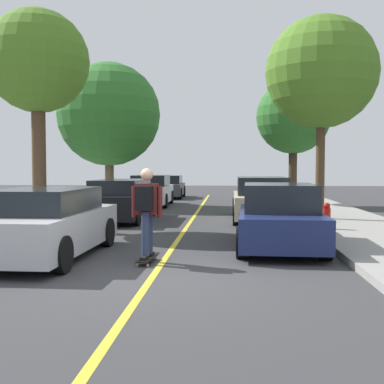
{
  "coord_description": "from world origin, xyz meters",
  "views": [
    {
      "loc": [
        1.22,
        -7.69,
        1.78
      ],
      "look_at": [
        -0.08,
        10.05,
        0.88
      ],
      "focal_mm": 46.0,
      "sensor_mm": 36.0,
      "label": 1
    }
  ],
  "objects_px": {
    "street_tree_left_near": "(109,115)",
    "fire_hydrant": "(327,216)",
    "parked_car_left_farthest": "(167,187)",
    "street_tree_left_nearest": "(38,63)",
    "parked_car_left_near": "(121,200)",
    "parked_car_left_far": "(151,191)",
    "skateboard": "(147,258)",
    "street_tree_right_nearest": "(321,73)",
    "parked_car_right_nearest": "(279,217)",
    "skateboarder": "(147,207)",
    "parked_car_right_near": "(261,199)",
    "street_tree_right_near": "(293,117)",
    "parked_car_left_nearest": "(46,224)"
  },
  "relations": [
    {
      "from": "parked_car_left_far",
      "to": "fire_hydrant",
      "type": "distance_m",
      "value": 11.15
    },
    {
      "from": "street_tree_left_nearest",
      "to": "street_tree_right_near",
      "type": "distance_m",
      "value": 12.26
    },
    {
      "from": "street_tree_right_nearest",
      "to": "street_tree_right_near",
      "type": "xyz_separation_m",
      "value": [
        0.0,
        6.67,
        -0.73
      ]
    },
    {
      "from": "street_tree_left_nearest",
      "to": "street_tree_right_nearest",
      "type": "height_order",
      "value": "street_tree_right_nearest"
    },
    {
      "from": "street_tree_left_nearest",
      "to": "parked_car_left_nearest",
      "type": "bearing_deg",
      "value": -67.06
    },
    {
      "from": "parked_car_left_near",
      "to": "street_tree_left_near",
      "type": "relative_size",
      "value": 0.71
    },
    {
      "from": "parked_car_right_near",
      "to": "fire_hydrant",
      "type": "distance_m",
      "value": 3.74
    },
    {
      "from": "parked_car_left_far",
      "to": "street_tree_right_near",
      "type": "bearing_deg",
      "value": 1.21
    },
    {
      "from": "street_tree_left_near",
      "to": "street_tree_right_near",
      "type": "bearing_deg",
      "value": 4.49
    },
    {
      "from": "fire_hydrant",
      "to": "skateboarder",
      "type": "bearing_deg",
      "value": -133.58
    },
    {
      "from": "fire_hydrant",
      "to": "street_tree_left_nearest",
      "type": "bearing_deg",
      "value": 176.97
    },
    {
      "from": "parked_car_left_near",
      "to": "fire_hydrant",
      "type": "bearing_deg",
      "value": -25.53
    },
    {
      "from": "street_tree_left_nearest",
      "to": "street_tree_left_near",
      "type": "height_order",
      "value": "street_tree_left_near"
    },
    {
      "from": "parked_car_left_nearest",
      "to": "parked_car_right_nearest",
      "type": "bearing_deg",
      "value": 17.5
    },
    {
      "from": "street_tree_left_near",
      "to": "parked_car_left_far",
      "type": "bearing_deg",
      "value": 15.85
    },
    {
      "from": "skateboard",
      "to": "street_tree_left_near",
      "type": "bearing_deg",
      "value": 106.59
    },
    {
      "from": "parked_car_right_nearest",
      "to": "street_tree_right_nearest",
      "type": "relative_size",
      "value": 0.64
    },
    {
      "from": "parked_car_right_near",
      "to": "skateboard",
      "type": "relative_size",
      "value": 5.43
    },
    {
      "from": "parked_car_left_farthest",
      "to": "skateboard",
      "type": "distance_m",
      "value": 19.54
    },
    {
      "from": "parked_car_left_farthest",
      "to": "street_tree_right_near",
      "type": "height_order",
      "value": "street_tree_right_near"
    },
    {
      "from": "parked_car_left_far",
      "to": "street_tree_right_nearest",
      "type": "xyz_separation_m",
      "value": [
        6.51,
        -6.53,
        4.08
      ]
    },
    {
      "from": "parked_car_left_far",
      "to": "skateboard",
      "type": "relative_size",
      "value": 4.83
    },
    {
      "from": "parked_car_left_far",
      "to": "parked_car_left_farthest",
      "type": "height_order",
      "value": "parked_car_left_far"
    },
    {
      "from": "street_tree_left_near",
      "to": "street_tree_right_nearest",
      "type": "relative_size",
      "value": 0.99
    },
    {
      "from": "street_tree_left_near",
      "to": "fire_hydrant",
      "type": "height_order",
      "value": "street_tree_left_near"
    },
    {
      "from": "parked_car_left_farthest",
      "to": "street_tree_left_nearest",
      "type": "xyz_separation_m",
      "value": [
        -1.81,
        -14.7,
        4.08
      ]
    },
    {
      "from": "street_tree_right_nearest",
      "to": "skateboard",
      "type": "xyz_separation_m",
      "value": [
        -4.43,
        -7.04,
        -4.68
      ]
    },
    {
      "from": "parked_car_right_nearest",
      "to": "skateboarder",
      "type": "xyz_separation_m",
      "value": [
        -2.62,
        -1.95,
        0.37
      ]
    },
    {
      "from": "parked_car_right_nearest",
      "to": "street_tree_left_near",
      "type": "bearing_deg",
      "value": 120.29
    },
    {
      "from": "fire_hydrant",
      "to": "skateboarder",
      "type": "xyz_separation_m",
      "value": [
        -4.12,
        -4.33,
        0.56
      ]
    },
    {
      "from": "street_tree_right_nearest",
      "to": "skateboard",
      "type": "bearing_deg",
      "value": -122.21
    },
    {
      "from": "parked_car_right_nearest",
      "to": "street_tree_right_nearest",
      "type": "xyz_separation_m",
      "value": [
        1.81,
        5.13,
        4.1
      ]
    },
    {
      "from": "parked_car_left_near",
      "to": "parked_car_right_near",
      "type": "xyz_separation_m",
      "value": [
        4.69,
        0.46,
        0.03
      ]
    },
    {
      "from": "parked_car_right_nearest",
      "to": "fire_hydrant",
      "type": "height_order",
      "value": "parked_car_right_nearest"
    },
    {
      "from": "parked_car_right_nearest",
      "to": "skateboard",
      "type": "distance_m",
      "value": 3.29
    },
    {
      "from": "parked_car_left_nearest",
      "to": "street_tree_right_nearest",
      "type": "relative_size",
      "value": 0.67
    },
    {
      "from": "skateboard",
      "to": "skateboarder",
      "type": "relative_size",
      "value": 0.52
    },
    {
      "from": "parked_car_left_far",
      "to": "skateboard",
      "type": "xyz_separation_m",
      "value": [
        2.07,
        -13.57,
        -0.61
      ]
    },
    {
      "from": "parked_car_left_farthest",
      "to": "street_tree_right_nearest",
      "type": "xyz_separation_m",
      "value": [
        6.51,
        -12.39,
        4.13
      ]
    },
    {
      "from": "parked_car_left_near",
      "to": "parked_car_left_far",
      "type": "xyz_separation_m",
      "value": [
        -0.0,
        6.31,
        0.01
      ]
    },
    {
      "from": "parked_car_left_far",
      "to": "street_tree_left_near",
      "type": "bearing_deg",
      "value": -164.15
    },
    {
      "from": "parked_car_left_farthest",
      "to": "parked_car_right_nearest",
      "type": "bearing_deg",
      "value": -75.0
    },
    {
      "from": "parked_car_left_farthest",
      "to": "parked_car_right_nearest",
      "type": "height_order",
      "value": "parked_car_right_nearest"
    },
    {
      "from": "skateboard",
      "to": "parked_car_left_far",
      "type": "bearing_deg",
      "value": 98.69
    },
    {
      "from": "skateboard",
      "to": "street_tree_right_nearest",
      "type": "bearing_deg",
      "value": 57.79
    },
    {
      "from": "street_tree_left_nearest",
      "to": "street_tree_right_near",
      "type": "xyz_separation_m",
      "value": [
        8.32,
        8.98,
        -0.68
      ]
    },
    {
      "from": "parked_car_left_far",
      "to": "parked_car_right_nearest",
      "type": "height_order",
      "value": "parked_car_left_far"
    },
    {
      "from": "parked_car_left_near",
      "to": "street_tree_right_near",
      "type": "height_order",
      "value": "street_tree_right_near"
    },
    {
      "from": "skateboarder",
      "to": "parked_car_left_nearest",
      "type": "bearing_deg",
      "value": 167.31
    },
    {
      "from": "parked_car_left_near",
      "to": "skateboarder",
      "type": "distance_m",
      "value": 7.59
    }
  ]
}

